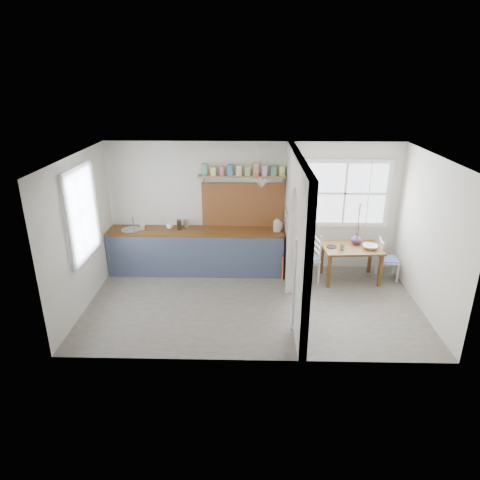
{
  "coord_description": "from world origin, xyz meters",
  "views": [
    {
      "loc": [
        -0.06,
        -6.64,
        3.82
      ],
      "look_at": [
        -0.24,
        0.32,
        1.08
      ],
      "focal_mm": 32.0,
      "sensor_mm": 36.0,
      "label": 1
    }
  ],
  "objects_px": {
    "chair_left": "(306,257)",
    "vase": "(357,239)",
    "dining_table": "(350,263)",
    "chair_right": "(388,259)",
    "kettle": "(277,225)"
  },
  "relations": [
    {
      "from": "dining_table",
      "to": "chair_left",
      "type": "bearing_deg",
      "value": 179.39
    },
    {
      "from": "chair_left",
      "to": "vase",
      "type": "xyz_separation_m",
      "value": [
        1.0,
        0.23,
        0.3
      ]
    },
    {
      "from": "chair_left",
      "to": "vase",
      "type": "relative_size",
      "value": 4.51
    },
    {
      "from": "chair_left",
      "to": "kettle",
      "type": "bearing_deg",
      "value": -133.0
    },
    {
      "from": "chair_left",
      "to": "chair_right",
      "type": "xyz_separation_m",
      "value": [
        1.63,
        0.13,
        -0.09
      ]
    },
    {
      "from": "chair_right",
      "to": "vase",
      "type": "height_order",
      "value": "vase"
    },
    {
      "from": "dining_table",
      "to": "chair_left",
      "type": "distance_m",
      "value": 0.89
    },
    {
      "from": "kettle",
      "to": "vase",
      "type": "bearing_deg",
      "value": -8.44
    },
    {
      "from": "dining_table",
      "to": "chair_right",
      "type": "xyz_separation_m",
      "value": [
        0.76,
        0.09,
        0.06
      ]
    },
    {
      "from": "dining_table",
      "to": "vase",
      "type": "bearing_deg",
      "value": 52.77
    },
    {
      "from": "chair_right",
      "to": "kettle",
      "type": "distance_m",
      "value": 2.28
    },
    {
      "from": "kettle",
      "to": "vase",
      "type": "xyz_separation_m",
      "value": [
        1.55,
        -0.12,
        -0.22
      ]
    },
    {
      "from": "dining_table",
      "to": "vase",
      "type": "height_order",
      "value": "vase"
    },
    {
      "from": "dining_table",
      "to": "chair_right",
      "type": "distance_m",
      "value": 0.76
    },
    {
      "from": "vase",
      "to": "kettle",
      "type": "bearing_deg",
      "value": 175.62
    }
  ]
}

